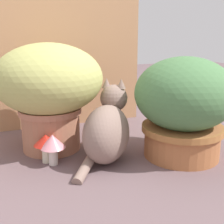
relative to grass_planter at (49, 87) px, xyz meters
The scene contains 7 objects.
ground_plane 0.32m from the grass_planter, 69.56° to the right, with size 6.00×6.00×0.00m, color #695356.
cardboard_backdrop 0.36m from the grass_planter, 85.15° to the left, with size 1.04×0.03×0.81m, color tan.
grass_planter is the anchor object (origin of this frame).
leafy_planter 0.54m from the grass_planter, 29.09° to the right, with size 0.39×0.39×0.40m.
cat 0.30m from the grass_planter, 46.55° to the right, with size 0.32×0.32×0.32m.
mushroom_ornament_red 0.23m from the grass_planter, 108.36° to the right, with size 0.09×0.09×0.11m.
mushroom_ornament_pink 0.25m from the grass_planter, 98.02° to the right, with size 0.10×0.10×0.12m.
Camera 1 is at (-0.26, -1.07, 0.49)m, focal length 48.99 mm.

